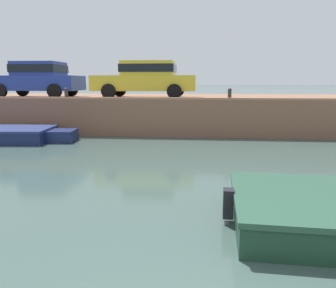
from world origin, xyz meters
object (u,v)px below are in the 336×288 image
(car_left_inner_yellow, at_px, (146,78))
(mooring_bollard_mid, at_px, (230,93))
(mooring_bollard_west, at_px, (66,93))
(car_leftmost_blue, at_px, (38,78))

(car_left_inner_yellow, height_order, mooring_bollard_mid, car_left_inner_yellow)
(mooring_bollard_west, xyz_separation_m, mooring_bollard_mid, (6.49, 0.00, 0.00))
(car_leftmost_blue, distance_m, mooring_bollard_west, 2.39)
(mooring_bollard_west, bearing_deg, mooring_bollard_mid, 0.00)
(car_left_inner_yellow, distance_m, mooring_bollard_west, 3.40)
(car_left_inner_yellow, distance_m, mooring_bollard_mid, 3.77)
(car_leftmost_blue, height_order, mooring_bollard_mid, car_leftmost_blue)
(car_leftmost_blue, height_order, car_left_inner_yellow, same)
(mooring_bollard_west, bearing_deg, car_leftmost_blue, 142.80)
(car_left_inner_yellow, relative_size, mooring_bollard_west, 9.94)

